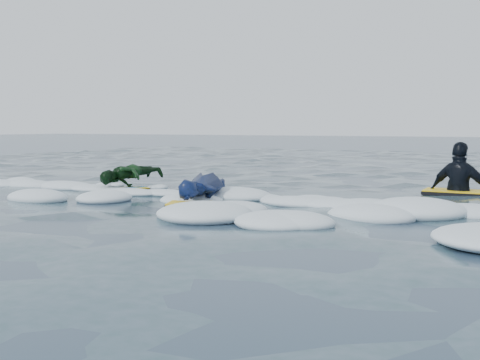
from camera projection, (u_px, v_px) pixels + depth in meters
ground at (181, 212)px, 8.25m from camera, size 120.00×120.00×0.00m
foam_band at (218, 204)px, 9.17m from camera, size 12.00×3.10×0.30m
prone_woman_unit at (200, 189)px, 9.10m from camera, size 1.07×1.79×0.44m
prone_child_unit at (131, 177)px, 10.96m from camera, size 0.93×1.35×0.48m
waiting_rider_unit at (460, 193)px, 10.23m from camera, size 1.19×0.67×1.76m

